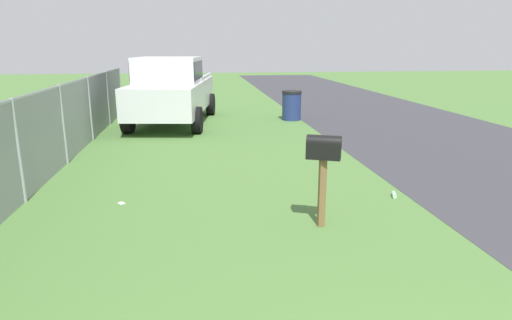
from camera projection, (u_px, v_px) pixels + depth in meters
The scene contains 6 objects.
mailbox at pixel (323, 155), 5.87m from camera, with size 0.35×0.50×1.29m.
pickup_truck at pixel (172, 89), 13.78m from camera, with size 5.45×2.80×2.09m.
trash_bin at pixel (292, 105), 14.70m from camera, with size 0.66×0.66×0.97m.
fence_section at pixel (43, 133), 7.98m from camera, with size 16.81×0.07×1.66m.
litter_bottle_near_hydrant at pixel (394, 195), 7.29m from camera, with size 0.07×0.07×0.22m, color #B2D8BF.
litter_wrapper_far_scatter at pixel (121, 203), 7.00m from camera, with size 0.12×0.08×0.01m, color silver.
Camera 1 is at (-0.85, 1.61, 2.44)m, focal length 30.91 mm.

